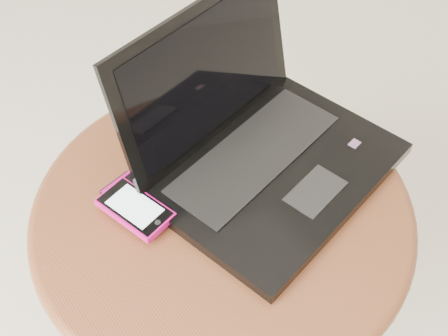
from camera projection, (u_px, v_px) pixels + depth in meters
table at (223, 243)px, 1.03m from camera, size 0.62×0.62×0.49m
laptop at (259, 145)px, 0.98m from camera, size 0.45×0.41×0.25m
phone_black at (137, 201)px, 0.96m from camera, size 0.08×0.12×0.01m
phone_pink at (135, 209)px, 0.93m from camera, size 0.09×0.13×0.01m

